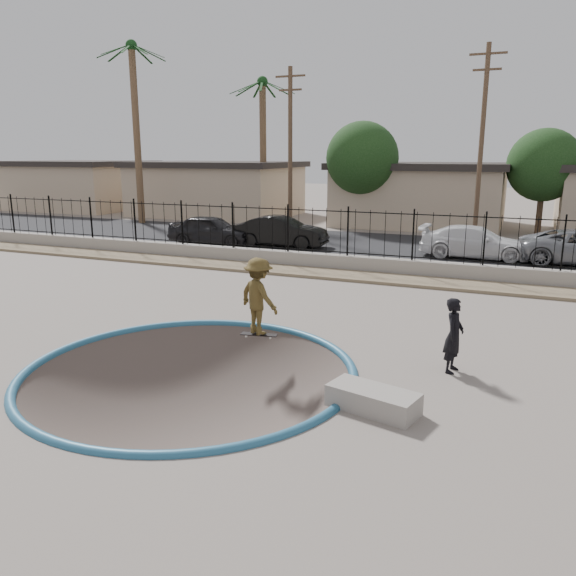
# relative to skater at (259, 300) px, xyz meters

# --- Properties ---
(ground) EXTENTS (120.00, 120.00, 2.20)m
(ground) POSITION_rel_skater_xyz_m (-0.36, 10.40, -2.05)
(ground) COLOR slate
(ground) RESTS_ON ground
(bowl_pit) EXTENTS (6.84, 6.84, 1.80)m
(bowl_pit) POSITION_rel_skater_xyz_m (-0.36, -2.60, -0.95)
(bowl_pit) COLOR #4D413B
(bowl_pit) RESTS_ON ground
(coping_ring) EXTENTS (7.04, 7.04, 0.20)m
(coping_ring) POSITION_rel_skater_xyz_m (-0.36, -2.60, -0.95)
(coping_ring) COLOR #276081
(coping_ring) RESTS_ON ground
(rock_strip) EXTENTS (42.00, 1.60, 0.11)m
(rock_strip) POSITION_rel_skater_xyz_m (-0.36, 7.60, -0.90)
(rock_strip) COLOR #907E5E
(rock_strip) RESTS_ON ground
(retaining_wall) EXTENTS (42.00, 0.45, 0.60)m
(retaining_wall) POSITION_rel_skater_xyz_m (-0.36, 8.70, -0.65)
(retaining_wall) COLOR gray
(retaining_wall) RESTS_ON ground
(fence) EXTENTS (40.00, 0.04, 1.80)m
(fence) POSITION_rel_skater_xyz_m (-0.36, 8.70, 0.55)
(fence) COLOR black
(fence) RESTS_ON retaining_wall
(street) EXTENTS (90.00, 8.00, 0.04)m
(street) POSITION_rel_skater_xyz_m (-0.36, 15.40, -0.93)
(street) COLOR black
(street) RESTS_ON ground
(house_west_far) EXTENTS (10.60, 8.60, 3.90)m
(house_west_far) POSITION_rel_skater_xyz_m (-28.36, 24.90, 1.02)
(house_west_far) COLOR tan
(house_west_far) RESTS_ON ground
(house_west) EXTENTS (11.60, 8.60, 3.90)m
(house_west) POSITION_rel_skater_xyz_m (-15.36, 24.90, 1.02)
(house_west) COLOR tan
(house_west) RESTS_ON ground
(house_center) EXTENTS (10.60, 8.60, 3.90)m
(house_center) POSITION_rel_skater_xyz_m (-0.36, 24.90, 1.02)
(house_center) COLOR tan
(house_center) RESTS_ON ground
(palm_left) EXTENTS (2.30, 2.30, 11.30)m
(palm_left) POSITION_rel_skater_xyz_m (-17.36, 18.40, 7.00)
(palm_left) COLOR brown
(palm_left) RESTS_ON ground
(palm_mid) EXTENTS (2.30, 2.30, 9.30)m
(palm_mid) POSITION_rel_skater_xyz_m (-10.36, 22.40, 5.73)
(palm_mid) COLOR brown
(palm_mid) RESTS_ON ground
(utility_pole_left) EXTENTS (1.70, 0.24, 9.00)m
(utility_pole_left) POSITION_rel_skater_xyz_m (-6.36, 17.40, 3.75)
(utility_pole_left) COLOR #473323
(utility_pole_left) RESTS_ON ground
(utility_pole_mid) EXTENTS (1.70, 0.24, 9.50)m
(utility_pole_mid) POSITION_rel_skater_xyz_m (3.64, 17.40, 4.00)
(utility_pole_mid) COLOR #473323
(utility_pole_mid) RESTS_ON ground
(street_tree_left) EXTENTS (4.32, 4.32, 6.36)m
(street_tree_left) POSITION_rel_skater_xyz_m (-3.36, 21.40, 3.24)
(street_tree_left) COLOR #473323
(street_tree_left) RESTS_ON ground
(street_tree_mid) EXTENTS (3.96, 3.96, 5.83)m
(street_tree_mid) POSITION_rel_skater_xyz_m (6.64, 22.40, 2.88)
(street_tree_mid) COLOR #473323
(street_tree_mid) RESTS_ON ground
(skater) EXTENTS (1.41, 1.16, 1.91)m
(skater) POSITION_rel_skater_xyz_m (0.00, 0.00, 0.00)
(skater) COLOR brown
(skater) RESTS_ON ground
(skateboard) EXTENTS (0.94, 0.40, 0.08)m
(skateboard) POSITION_rel_skater_xyz_m (-0.00, -0.00, -0.89)
(skateboard) COLOR black
(skateboard) RESTS_ON ground
(videographer) EXTENTS (0.46, 0.62, 1.58)m
(videographer) POSITION_rel_skater_xyz_m (4.70, -0.49, -0.16)
(videographer) COLOR black
(videographer) RESTS_ON ground
(concrete_ledge) EXTENTS (1.72, 1.07, 0.40)m
(concrete_ledge) POSITION_rel_skater_xyz_m (3.64, -2.93, -0.75)
(concrete_ledge) COLOR gray
(concrete_ledge) RESTS_ON ground
(car_a) EXTENTS (4.44, 2.15, 1.46)m
(car_a) POSITION_rel_skater_xyz_m (-8.47, 12.22, -0.19)
(car_a) COLOR black
(car_a) RESTS_ON street
(car_b) EXTENTS (4.59, 1.90, 1.48)m
(car_b) POSITION_rel_skater_xyz_m (-4.96, 12.86, -0.18)
(car_b) COLOR black
(car_b) RESTS_ON street
(car_c) EXTENTS (4.74, 1.96, 1.37)m
(car_c) POSITION_rel_skater_xyz_m (4.01, 13.40, -0.23)
(car_c) COLOR white
(car_c) RESTS_ON street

